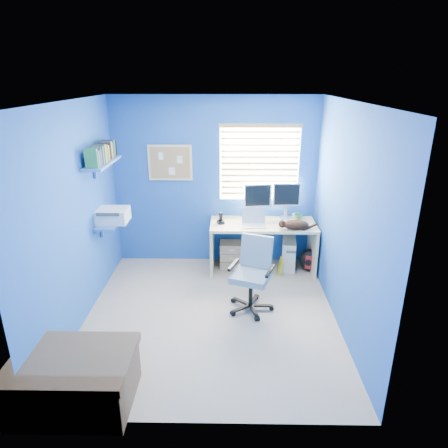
{
  "coord_description": "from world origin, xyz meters",
  "views": [
    {
      "loc": [
        0.23,
        -4.15,
        2.74
      ],
      "look_at": [
        0.15,
        0.65,
        0.95
      ],
      "focal_mm": 32.0,
      "sensor_mm": 36.0,
      "label": 1
    }
  ],
  "objects_px": {
    "desk": "(262,247)",
    "cat": "(296,225)",
    "laptop": "(254,219)",
    "office_chair": "(252,283)",
    "tower_pc": "(289,254)"
  },
  "relations": [
    {
      "from": "laptop",
      "to": "tower_pc",
      "type": "bearing_deg",
      "value": 16.8
    },
    {
      "from": "desk",
      "to": "cat",
      "type": "xyz_separation_m",
      "value": [
        0.43,
        -0.23,
        0.43
      ]
    },
    {
      "from": "desk",
      "to": "tower_pc",
      "type": "bearing_deg",
      "value": 9.9
    },
    {
      "from": "laptop",
      "to": "office_chair",
      "type": "xyz_separation_m",
      "value": [
        -0.06,
        -0.94,
        -0.51
      ]
    },
    {
      "from": "cat",
      "to": "desk",
      "type": "bearing_deg",
      "value": 151.79
    },
    {
      "from": "laptop",
      "to": "tower_pc",
      "type": "xyz_separation_m",
      "value": [
        0.54,
        0.19,
        -0.62
      ]
    },
    {
      "from": "cat",
      "to": "tower_pc",
      "type": "xyz_separation_m",
      "value": [
        -0.03,
        0.3,
        -0.58
      ]
    },
    {
      "from": "desk",
      "to": "tower_pc",
      "type": "height_order",
      "value": "desk"
    },
    {
      "from": "desk",
      "to": "laptop",
      "type": "xyz_separation_m",
      "value": [
        -0.14,
        -0.12,
        0.48
      ]
    },
    {
      "from": "desk",
      "to": "laptop",
      "type": "relative_size",
      "value": 4.61
    },
    {
      "from": "laptop",
      "to": "office_chair",
      "type": "relative_size",
      "value": 0.36
    },
    {
      "from": "laptop",
      "to": "office_chair",
      "type": "distance_m",
      "value": 1.07
    },
    {
      "from": "tower_pc",
      "to": "office_chair",
      "type": "bearing_deg",
      "value": -111.57
    },
    {
      "from": "desk",
      "to": "cat",
      "type": "distance_m",
      "value": 0.66
    },
    {
      "from": "desk",
      "to": "cat",
      "type": "relative_size",
      "value": 4.2
    }
  ]
}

